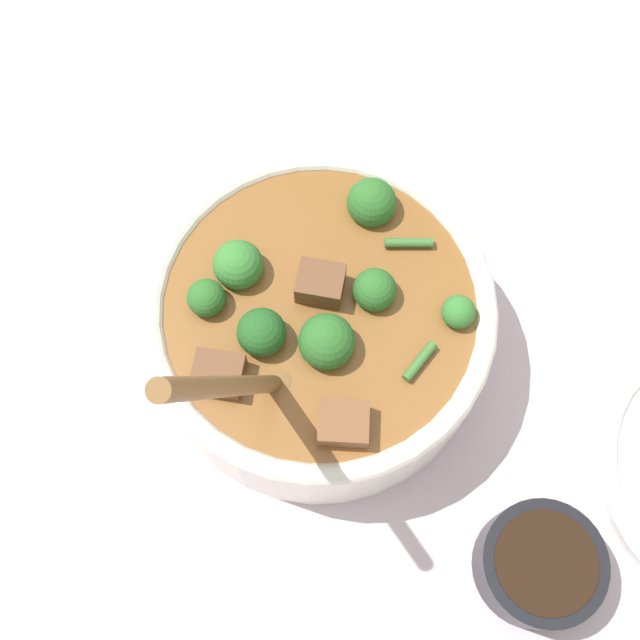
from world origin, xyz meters
The scene contains 3 objects.
ground_plane centered at (0.00, 0.00, 0.00)m, with size 4.00×4.00×0.00m, color silver.
stew_bowl centered at (0.00, 0.00, 0.05)m, with size 0.28×0.26×0.30m.
condiment_bowl centered at (-0.09, -0.22, 0.03)m, with size 0.09×0.09×0.05m.
Camera 1 is at (-0.19, -0.09, 0.62)m, focal length 45.00 mm.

